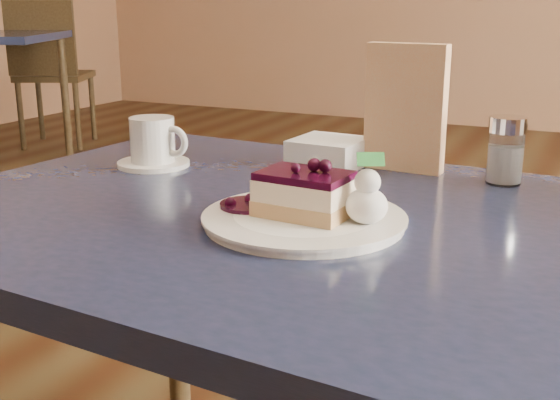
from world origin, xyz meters
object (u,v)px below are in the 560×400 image
at_px(coffee_set, 154,145).
at_px(cheesecake_slice, 304,194).
at_px(dessert_plate, 304,220).
at_px(main_table, 320,267).

bearing_deg(coffee_set, cheesecake_slice, -27.55).
distance_m(dessert_plate, cheesecake_slice, 0.03).
bearing_deg(cheesecake_slice, coffee_set, 156.78).
relative_size(main_table, dessert_plate, 4.71).
xyz_separation_m(main_table, dessert_plate, (-0.00, -0.05, 0.08)).
bearing_deg(coffee_set, dessert_plate, -27.55).
distance_m(main_table, dessert_plate, 0.09).
distance_m(cheesecake_slice, coffee_set, 0.40).
distance_m(main_table, cheesecake_slice, 0.12).
height_order(cheesecake_slice, coffee_set, coffee_set).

